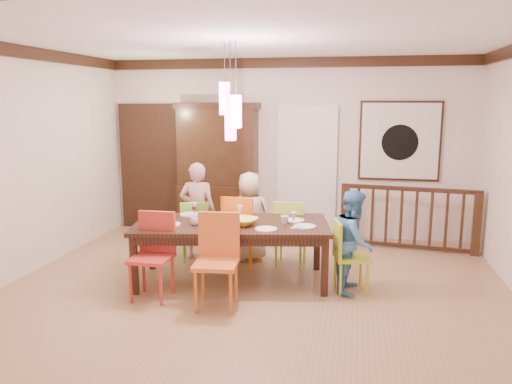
% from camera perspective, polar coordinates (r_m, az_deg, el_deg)
% --- Properties ---
extents(floor, '(6.00, 6.00, 0.00)m').
position_cam_1_polar(floor, '(6.19, 0.07, -10.67)').
color(floor, '#99754A').
rests_on(floor, ground).
extents(ceiling, '(6.00, 6.00, 0.00)m').
position_cam_1_polar(ceiling, '(5.81, 0.08, 17.06)').
color(ceiling, white).
rests_on(ceiling, wall_back).
extents(wall_back, '(6.00, 0.00, 6.00)m').
position_cam_1_polar(wall_back, '(8.28, 3.48, 5.02)').
color(wall_back, beige).
rests_on(wall_back, floor).
extents(wall_left, '(0.00, 5.00, 5.00)m').
position_cam_1_polar(wall_left, '(7.05, -24.62, 3.14)').
color(wall_left, beige).
rests_on(wall_left, floor).
extents(crown_molding, '(6.00, 5.00, 0.16)m').
position_cam_1_polar(crown_molding, '(5.80, 0.08, 16.28)').
color(crown_molding, black).
rests_on(crown_molding, wall_back).
extents(panel_door, '(1.04, 0.07, 2.24)m').
position_cam_1_polar(panel_door, '(8.93, -12.06, 2.62)').
color(panel_door, black).
rests_on(panel_door, wall_back).
extents(white_doorway, '(0.97, 0.05, 2.22)m').
position_cam_1_polar(white_doorway, '(8.25, 5.82, 2.17)').
color(white_doorway, silver).
rests_on(white_doorway, wall_back).
extents(painting, '(1.25, 0.06, 1.25)m').
position_cam_1_polar(painting, '(8.18, 16.10, 5.62)').
color(painting, black).
rests_on(painting, wall_back).
extents(pendant_cluster, '(0.27, 0.21, 1.14)m').
position_cam_1_polar(pendant_cluster, '(5.95, -2.93, 9.24)').
color(pendant_cluster, '#FC4BBC').
rests_on(pendant_cluster, ceiling).
extents(dining_table, '(2.51, 1.47, 0.75)m').
position_cam_1_polar(dining_table, '(6.15, -2.81, -4.21)').
color(dining_table, black).
rests_on(dining_table, floor).
extents(chair_far_left, '(0.48, 0.48, 0.86)m').
position_cam_1_polar(chair_far_left, '(7.10, -6.96, -3.81)').
color(chair_far_left, '#8BCF3C').
rests_on(chair_far_left, floor).
extents(chair_far_mid, '(0.47, 0.47, 0.97)m').
position_cam_1_polar(chair_far_mid, '(6.83, -1.67, -3.73)').
color(chair_far_mid, orange).
rests_on(chair_far_mid, floor).
extents(chair_far_right, '(0.44, 0.44, 0.91)m').
position_cam_1_polar(chair_far_right, '(6.83, 4.00, -4.06)').
color(chair_far_right, '#ABD23C').
rests_on(chair_far_right, floor).
extents(chair_near_left, '(0.44, 0.44, 0.98)m').
position_cam_1_polar(chair_near_left, '(5.77, -11.93, -6.62)').
color(chair_near_left, '#B83027').
rests_on(chair_near_left, floor).
extents(chair_near_mid, '(0.50, 0.50, 1.02)m').
position_cam_1_polar(chair_near_mid, '(5.41, -4.61, -7.30)').
color(chair_near_mid, '#C56024').
rests_on(chair_near_mid, floor).
extents(chair_end_right, '(0.46, 0.46, 0.85)m').
position_cam_1_polar(chair_end_right, '(5.99, 10.88, -6.68)').
color(chair_end_right, '#A8C622').
rests_on(chair_end_right, floor).
extents(china_hutch, '(1.39, 0.46, 2.19)m').
position_cam_1_polar(china_hutch, '(8.35, -4.36, 2.65)').
color(china_hutch, black).
rests_on(china_hutch, floor).
extents(balustrade, '(2.03, 0.33, 0.96)m').
position_cam_1_polar(balustrade, '(7.85, 17.03, -2.76)').
color(balustrade, black).
rests_on(balustrade, floor).
extents(person_far_left, '(0.54, 0.39, 1.38)m').
position_cam_1_polar(person_far_left, '(7.09, -6.68, -2.17)').
color(person_far_left, beige).
rests_on(person_far_left, floor).
extents(person_far_mid, '(0.69, 0.54, 1.26)m').
position_cam_1_polar(person_far_mid, '(7.00, -0.74, -2.78)').
color(person_far_mid, '#C4B894').
rests_on(person_far_mid, floor).
extents(person_end_right, '(0.52, 0.63, 1.21)m').
position_cam_1_polar(person_end_right, '(5.98, 11.11, -5.51)').
color(person_end_right, '#4587C1').
rests_on(person_end_right, floor).
extents(serving_bowl, '(0.43, 0.43, 0.08)m').
position_cam_1_polar(serving_bowl, '(6.02, -1.55, -3.37)').
color(serving_bowl, yellow).
rests_on(serving_bowl, dining_table).
extents(small_bowl, '(0.26, 0.26, 0.07)m').
position_cam_1_polar(small_bowl, '(6.20, -4.13, -3.09)').
color(small_bowl, white).
rests_on(small_bowl, dining_table).
extents(cup_left, '(0.17, 0.17, 0.10)m').
position_cam_1_polar(cup_left, '(6.06, -6.95, -3.27)').
color(cup_left, silver).
rests_on(cup_left, dining_table).
extents(cup_right, '(0.13, 0.13, 0.10)m').
position_cam_1_polar(cup_right, '(6.09, 3.31, -3.17)').
color(cup_right, silver).
rests_on(cup_right, dining_table).
extents(plate_far_left, '(0.26, 0.26, 0.01)m').
position_cam_1_polar(plate_far_left, '(6.59, -7.59, -2.56)').
color(plate_far_left, white).
rests_on(plate_far_left, dining_table).
extents(plate_far_mid, '(0.26, 0.26, 0.01)m').
position_cam_1_polar(plate_far_mid, '(6.39, -2.89, -2.90)').
color(plate_far_mid, white).
rests_on(plate_far_mid, dining_table).
extents(plate_far_right, '(0.26, 0.26, 0.01)m').
position_cam_1_polar(plate_far_right, '(6.24, 4.34, -3.24)').
color(plate_far_right, white).
rests_on(plate_far_right, dining_table).
extents(plate_near_left, '(0.26, 0.26, 0.01)m').
position_cam_1_polar(plate_near_left, '(6.12, -9.83, -3.65)').
color(plate_near_left, white).
rests_on(plate_near_left, dining_table).
extents(plate_near_mid, '(0.26, 0.26, 0.01)m').
position_cam_1_polar(plate_near_mid, '(5.81, 1.16, -4.25)').
color(plate_near_mid, white).
rests_on(plate_near_mid, dining_table).
extents(plate_end_right, '(0.26, 0.26, 0.01)m').
position_cam_1_polar(plate_end_right, '(5.96, 5.60, -3.92)').
color(plate_end_right, white).
rests_on(plate_end_right, dining_table).
extents(wine_glass_a, '(0.08, 0.08, 0.19)m').
position_cam_1_polar(wine_glass_a, '(6.44, -7.07, -2.07)').
color(wine_glass_a, '#590C19').
rests_on(wine_glass_a, dining_table).
extents(wine_glass_b, '(0.08, 0.08, 0.19)m').
position_cam_1_polar(wine_glass_b, '(6.23, -1.87, -2.40)').
color(wine_glass_b, silver).
rests_on(wine_glass_b, dining_table).
extents(wine_glass_c, '(0.08, 0.08, 0.19)m').
position_cam_1_polar(wine_glass_c, '(5.86, -4.03, -3.26)').
color(wine_glass_c, '#590C19').
rests_on(wine_glass_c, dining_table).
extents(wine_glass_d, '(0.08, 0.08, 0.19)m').
position_cam_1_polar(wine_glass_d, '(5.87, 4.32, -3.23)').
color(wine_glass_d, silver).
rests_on(wine_glass_d, dining_table).
extents(napkin, '(0.18, 0.14, 0.01)m').
position_cam_1_polar(napkin, '(5.83, -3.43, -4.20)').
color(napkin, '#D83359').
rests_on(napkin, dining_table).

